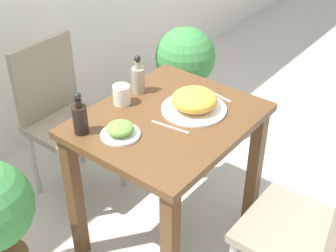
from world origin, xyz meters
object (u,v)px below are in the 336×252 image
object	(u,v)px
sauce_bottle	(80,118)
food_plate	(194,102)
chair_near	(315,229)
potted_plant_right	(185,71)
side_plate	(120,130)
chair_far	(63,112)
condiment_bottle	(138,78)
drink_cup	(122,95)

from	to	relation	value
sauce_bottle	food_plate	bearing A→B (deg)	-32.15
food_plate	sauce_bottle	distance (m)	0.52
chair_near	potted_plant_right	size ratio (longest dim) A/B	1.15
sauce_bottle	chair_near	bearing A→B (deg)	-70.61
food_plate	potted_plant_right	bearing A→B (deg)	38.33
side_plate	sauce_bottle	world-z (taller)	sauce_bottle
chair_near	chair_far	size ratio (longest dim) A/B	1.00
potted_plant_right	condiment_bottle	bearing A→B (deg)	-161.18
side_plate	chair_far	bearing A→B (deg)	71.35
drink_cup	sauce_bottle	xyz separation A→B (m)	(-0.28, -0.02, 0.03)
chair_near	drink_cup	bearing A→B (deg)	-86.88
drink_cup	potted_plant_right	distance (m)	0.97
chair_near	sauce_bottle	bearing A→B (deg)	-70.61
condiment_bottle	potted_plant_right	world-z (taller)	condiment_bottle
side_plate	sauce_bottle	size ratio (longest dim) A/B	0.87
side_plate	drink_cup	world-z (taller)	drink_cup
sauce_bottle	condiment_bottle	bearing A→B (deg)	4.90
chair_far	sauce_bottle	world-z (taller)	sauce_bottle
chair_far	food_plate	distance (m)	0.86
condiment_bottle	potted_plant_right	size ratio (longest dim) A/B	0.25
sauce_bottle	potted_plant_right	xyz separation A→B (m)	(1.16, 0.29, -0.35)
potted_plant_right	drink_cup	bearing A→B (deg)	-163.20
drink_cup	condiment_bottle	bearing A→B (deg)	4.60
chair_near	potted_plant_right	xyz separation A→B (m)	(0.82, 1.24, -0.02)
chair_near	chair_far	bearing A→B (deg)	-88.88
food_plate	drink_cup	world-z (taller)	food_plate
potted_plant_right	side_plate	bearing A→B (deg)	-157.84
side_plate	drink_cup	bearing A→B (deg)	40.98
chair_far	drink_cup	size ratio (longest dim) A/B	9.76
food_plate	drink_cup	bearing A→B (deg)	117.59
side_plate	potted_plant_right	size ratio (longest dim) A/B	0.21
condiment_bottle	potted_plant_right	xyz separation A→B (m)	(0.74, 0.25, -0.35)
food_plate	side_plate	distance (m)	0.38
chair_far	food_plate	bearing A→B (deg)	-80.47
food_plate	potted_plant_right	distance (m)	0.97
chair_near	side_plate	size ratio (longest dim) A/B	5.35
side_plate	condiment_bottle	distance (m)	0.38
chair_far	condiment_bottle	size ratio (longest dim) A/B	4.66
sauce_bottle	potted_plant_right	size ratio (longest dim) A/B	0.25
chair_near	condiment_bottle	bearing A→B (deg)	-94.45
chair_far	sauce_bottle	size ratio (longest dim) A/B	4.66
sauce_bottle	potted_plant_right	bearing A→B (deg)	14.01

